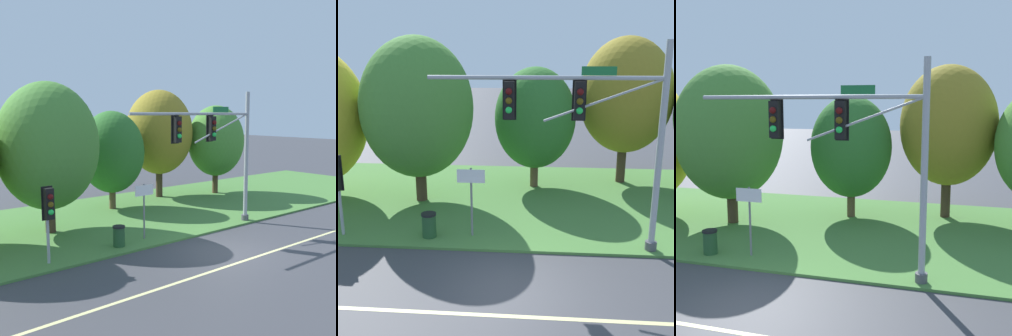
{
  "view_description": "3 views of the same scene",
  "coord_description": "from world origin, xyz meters",
  "views": [
    {
      "loc": [
        -13.06,
        -12.13,
        5.98
      ],
      "look_at": [
        0.27,
        4.33,
        3.24
      ],
      "focal_mm": 45.0,
      "sensor_mm": 36.0,
      "label": 1
    },
    {
      "loc": [
        0.76,
        -10.89,
        6.66
      ],
      "look_at": [
        -0.48,
        3.98,
        2.67
      ],
      "focal_mm": 45.0,
      "sensor_mm": 36.0,
      "label": 2
    },
    {
      "loc": [
        5.77,
        -10.02,
        5.77
      ],
      "look_at": [
        1.9,
        3.69,
        3.58
      ],
      "focal_mm": 45.0,
      "sensor_mm": 36.0,
      "label": 3
    }
  ],
  "objects": [
    {
      "name": "ground_plane",
      "position": [
        0.0,
        0.0,
        0.0
      ],
      "size": [
        160.0,
        160.0,
        0.0
      ],
      "primitive_type": "plane",
      "color": "#3D3D42"
    },
    {
      "name": "lane_stripe",
      "position": [
        0.0,
        -1.2,
        0.0
      ],
      "size": [
        36.0,
        0.16,
        0.01
      ],
      "primitive_type": "cube",
      "color": "beige",
      "rests_on": "ground"
    },
    {
      "name": "grass_verge",
      "position": [
        0.0,
        8.25,
        0.05
      ],
      "size": [
        48.0,
        11.5,
        0.1
      ],
      "primitive_type": "cube",
      "color": "#477A38",
      "rests_on": "ground"
    },
    {
      "name": "traffic_signal_mast",
      "position": [
        2.54,
        2.96,
        4.52
      ],
      "size": [
        7.86,
        0.49,
        7.05
      ],
      "color": "#9EA0A5",
      "rests_on": "grass_verge"
    },
    {
      "name": "route_sign_post",
      "position": [
        -1.73,
        3.64,
        1.9
      ],
      "size": [
        1.03,
        0.08,
        2.62
      ],
      "color": "slate",
      "rests_on": "grass_verge"
    },
    {
      "name": "tree_left_of_mast",
      "position": [
        -4.74,
        7.48,
        4.4
      ],
      "size": [
        5.0,
        5.0,
        7.44
      ],
      "color": "#423021",
      "rests_on": "grass_verge"
    },
    {
      "name": "tree_behind_signpost",
      "position": [
        0.47,
        10.09,
        3.63
      ],
      "size": [
        4.03,
        4.03,
        6.07
      ],
      "color": "brown",
      "rests_on": "grass_verge"
    },
    {
      "name": "tree_mid_verge",
      "position": [
        5.08,
        11.27,
        4.68
      ],
      "size": [
        4.72,
        4.72,
        7.54
      ],
      "color": "#423021",
      "rests_on": "grass_verge"
    },
    {
      "name": "trash_bin",
      "position": [
        -3.31,
        3.4,
        0.57
      ],
      "size": [
        0.56,
        0.56,
        0.93
      ],
      "color": "#234C28",
      "rests_on": "grass_verge"
    }
  ]
}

